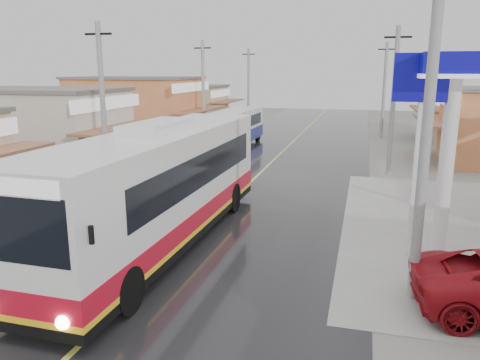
# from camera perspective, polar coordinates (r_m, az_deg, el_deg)

# --- Properties ---
(ground) EXTENTS (120.00, 120.00, 0.00)m
(ground) POSITION_cam_1_polar(r_m,az_deg,el_deg) (14.25, -9.61, -10.58)
(ground) COLOR slate
(ground) RESTS_ON ground
(road) EXTENTS (12.00, 90.00, 0.02)m
(road) POSITION_cam_1_polar(r_m,az_deg,el_deg) (27.97, 3.12, 1.46)
(road) COLOR black
(road) RESTS_ON ground
(centre_line) EXTENTS (0.15, 90.00, 0.01)m
(centre_line) POSITION_cam_1_polar(r_m,az_deg,el_deg) (27.96, 3.12, 1.48)
(centre_line) COLOR #D8CC4C
(centre_line) RESTS_ON road
(shopfronts_left) EXTENTS (11.00, 44.00, 5.20)m
(shopfronts_left) POSITION_cam_1_polar(r_m,az_deg,el_deg) (35.58, -16.81, 3.43)
(shopfronts_left) COLOR tan
(shopfronts_left) RESTS_ON ground
(utility_poles_left) EXTENTS (1.60, 50.00, 8.00)m
(utility_poles_left) POSITION_cam_1_polar(r_m,az_deg,el_deg) (31.04, -9.25, 2.47)
(utility_poles_left) COLOR gray
(utility_poles_left) RESTS_ON ground
(utility_poles_right) EXTENTS (1.60, 36.00, 8.00)m
(utility_poles_right) POSITION_cam_1_polar(r_m,az_deg,el_deg) (27.45, 17.57, 0.61)
(utility_poles_right) COLOR gray
(utility_poles_right) RESTS_ON ground
(coach_bus) EXTENTS (3.16, 13.19, 4.10)m
(coach_bus) POSITION_cam_1_polar(r_m,az_deg,el_deg) (15.63, -9.52, -0.76)
(coach_bus) COLOR silver
(coach_bus) RESTS_ON road
(second_bus) EXTENTS (2.45, 8.36, 2.76)m
(second_bus) POSITION_cam_1_polar(r_m,az_deg,el_deg) (35.86, -0.52, 6.47)
(second_bus) COLOR silver
(second_bus) RESTS_ON road
(cyclist) EXTENTS (0.79, 1.95, 2.06)m
(cyclist) POSITION_cam_1_polar(r_m,az_deg,el_deg) (26.26, -8.36, 2.05)
(cyclist) COLOR black
(cyclist) RESTS_ON ground
(tricycle_near) EXTENTS (2.09, 2.31, 1.61)m
(tricycle_near) POSITION_cam_1_polar(r_m,az_deg,el_deg) (28.88, -14.85, 3.25)
(tricycle_near) COLOR #26262D
(tricycle_near) RESTS_ON ground
(tricycle_far) EXTENTS (1.59, 2.17, 1.53)m
(tricycle_far) POSITION_cam_1_polar(r_m,az_deg,el_deg) (28.53, -12.80, 3.15)
(tricycle_far) COLOR #26262D
(tricycle_far) RESTS_ON ground
(tyre_stack) EXTENTS (0.81, 0.81, 0.41)m
(tyre_stack) POSITION_cam_1_polar(r_m,az_deg,el_deg) (22.05, -19.93, -2.03)
(tyre_stack) COLOR black
(tyre_stack) RESTS_ON ground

